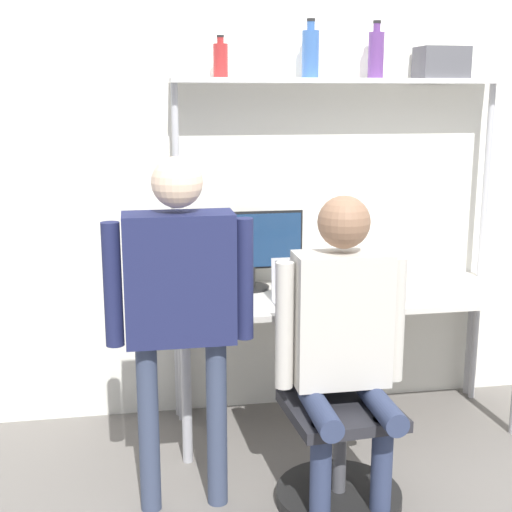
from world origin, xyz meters
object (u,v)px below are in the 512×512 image
object	(u,v)px
person_seated	(343,329)
storage_box	(441,63)
person_standing	(180,292)
bottle_blue	(310,53)
bottle_purple	(376,54)
bottle_red	(221,60)
office_chair	(337,440)
laptop	(306,291)
cell_phone	(360,301)
monitor	(250,246)

from	to	relation	value
person_seated	storage_box	distance (m)	1.70
person_standing	bottle_blue	distance (m)	1.54
bottle_purple	bottle_red	bearing A→B (deg)	180.00
office_chair	person_seated	size ratio (longest dim) A/B	0.67
laptop	cell_phone	size ratio (longest dim) A/B	2.23
person_seated	storage_box	world-z (taller)	storage_box
person_standing	laptop	bearing A→B (deg)	38.13
storage_box	laptop	bearing A→B (deg)	-157.36
laptop	office_chair	xyz separation A→B (m)	(0.01, -0.58, -0.53)
person_standing	bottle_blue	bearing A→B (deg)	48.68
person_standing	bottle_purple	distance (m)	1.74
laptop	bottle_blue	bearing A→B (deg)	74.93
laptop	person_seated	world-z (taller)	person_seated
storage_box	bottle_blue	bearing A→B (deg)	180.00
cell_phone	storage_box	size ratio (longest dim) A/B	0.58
person_seated	person_standing	size ratio (longest dim) A/B	0.89
monitor	bottle_blue	distance (m)	1.06
laptop	bottle_blue	world-z (taller)	bottle_blue
office_chair	person_standing	size ratio (longest dim) A/B	0.60
monitor	person_seated	world-z (taller)	person_seated
laptop	bottle_purple	distance (m)	1.31
person_seated	person_standing	bearing A→B (deg)	171.23
office_chair	person_seated	distance (m)	0.53
cell_phone	person_standing	distance (m)	1.09
office_chair	bottle_red	distance (m)	1.95
bottle_red	storage_box	distance (m)	1.20
monitor	person_standing	xyz separation A→B (m)	(-0.44, -0.85, -0.01)
monitor	bottle_blue	world-z (taller)	bottle_blue
bottle_red	bottle_purple	world-z (taller)	bottle_purple
laptop	storage_box	distance (m)	1.44
bottle_blue	cell_phone	bearing A→B (deg)	-64.12
cell_phone	bottle_purple	xyz separation A→B (m)	(0.17, 0.38, 1.24)
bottle_blue	laptop	bearing A→B (deg)	-105.07
person_seated	bottle_red	bearing A→B (deg)	111.74
bottle_red	bottle_blue	bearing A→B (deg)	-0.00
monitor	person_standing	bearing A→B (deg)	-117.30
cell_phone	bottle_blue	world-z (taller)	bottle_blue
bottle_red	bottle_blue	xyz separation A→B (m)	(0.47, -0.00, 0.04)
cell_phone	monitor	bearing A→B (deg)	144.76
monitor	bottle_red	bearing A→B (deg)	171.87
monitor	office_chair	size ratio (longest dim) A/B	0.63
person_standing	bottle_red	bearing A→B (deg)	71.42
bottle_blue	storage_box	size ratio (longest dim) A/B	1.15
cell_phone	person_seated	size ratio (longest dim) A/B	0.11
bottle_blue	bottle_purple	size ratio (longest dim) A/B	1.01
office_chair	person_standing	world-z (taller)	person_standing
cell_phone	bottle_blue	size ratio (longest dim) A/B	0.50
bottle_purple	bottle_blue	bearing A→B (deg)	180.00
cell_phone	person_standing	world-z (taller)	person_standing
monitor	bottle_blue	xyz separation A→B (m)	(0.33, 0.02, 1.01)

